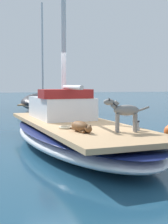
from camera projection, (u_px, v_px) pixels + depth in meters
The scene contains 8 objects.
ground_plane at pixel (75, 148), 8.34m from camera, with size 120.00×120.00×0.00m, color navy.
sailboat_main at pixel (75, 135), 8.31m from camera, with size 3.48×7.51×0.66m.
cabin_house at pixel (61, 106), 9.29m from camera, with size 1.69×2.39×0.84m.
dog_grey at pixel (124, 111), 6.58m from camera, with size 0.93×0.32×0.70m.
dog_brown at pixel (81, 127), 6.63m from camera, with size 0.40×0.94×0.22m.
deck_winch at pixel (136, 126), 6.85m from camera, with size 0.16×0.16×0.21m.
coiled_rope at pixel (66, 127), 7.16m from camera, with size 0.32×0.32×0.04m, color beige.
moored_boat_far_astern at pixel (41, 101), 20.97m from camera, with size 3.83×6.39×6.94m.
Camera 1 is at (-1.70, -8.06, 1.63)m, focal length 52.08 mm.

